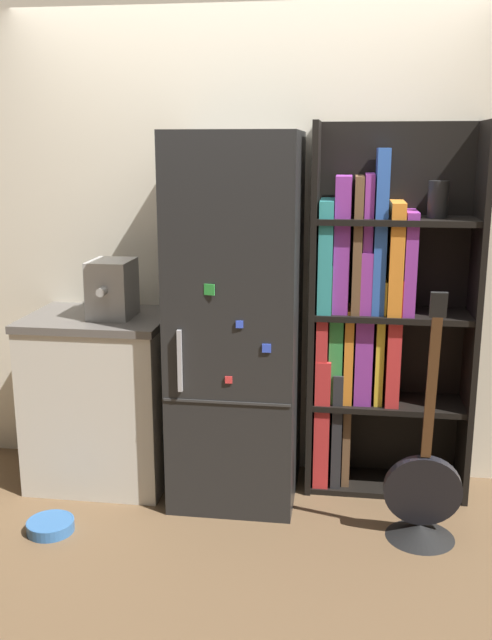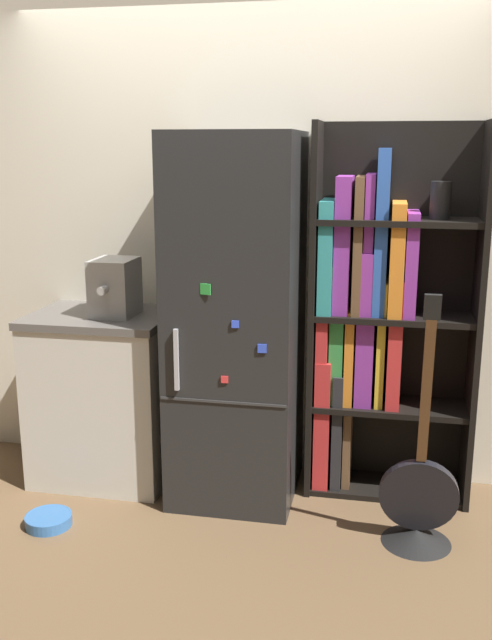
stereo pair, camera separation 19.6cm
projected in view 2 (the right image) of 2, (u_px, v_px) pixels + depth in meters
The scene contains 8 objects.
ground_plane at pixel (232, 500), 3.72m from camera, with size 16.00×16.00×0.00m, color brown.
wall_back at pixel (250, 240), 3.86m from camera, with size 8.00×0.05×2.60m.
refrigerator at pixel (237, 321), 3.61m from camera, with size 0.62×0.67×1.87m.
bookshelf at pixel (373, 319), 3.65m from camera, with size 0.84×0.35×1.92m.
kitchen_counter at pixel (105, 395), 3.91m from camera, with size 0.74×0.59×0.93m.
espresso_machine at pixel (115, 287), 3.73m from camera, with size 0.21×0.32×0.30m.
guitar at pixel (418, 509), 3.27m from camera, with size 0.36×0.32×1.21m.
pet_bowl at pixel (49, 520), 3.46m from camera, with size 0.23×0.23×0.06m.
Camera 2 is at (0.74, -3.31, 1.80)m, focal length 40.00 mm.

